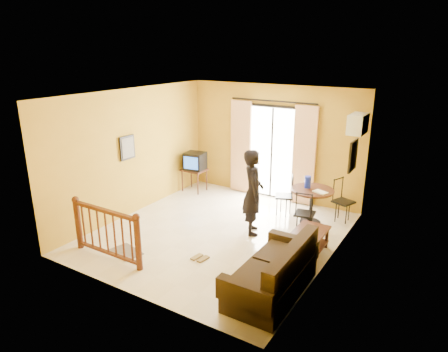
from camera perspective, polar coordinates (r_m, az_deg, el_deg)
The scene contains 19 objects.
ground at distance 8.25m, azimuth -0.74°, elevation -8.11°, with size 5.00×5.00×0.00m, color beige.
room_shell at distance 7.66m, azimuth -0.79°, elevation 3.41°, with size 5.00×5.00×5.00m.
balcony_door at distance 9.86m, azimuth 6.83°, elevation 3.49°, with size 2.25×0.14×2.46m.
tv_table at distance 10.45m, azimuth -4.27°, elevation 0.59°, with size 0.60×0.50×0.60m.
television at distance 10.34m, azimuth -4.18°, elevation 2.15°, with size 0.55×0.51×0.45m.
picture_left at distance 8.91m, azimuth -13.65°, elevation 3.96°, with size 0.05×0.42×0.52m.
dining_table at distance 8.68m, azimuth 12.43°, elevation -2.86°, with size 0.92×0.92×0.77m.
water_jug at distance 8.66m, azimuth 11.87°, elevation -0.84°, with size 0.14×0.14×0.25m, color #1321B2.
serving_tray at distance 8.47m, azimuth 13.58°, elevation -2.24°, with size 0.28×0.18×0.02m, color white.
dining_chairs at distance 8.88m, azimuth 12.06°, elevation -6.56°, with size 1.75×1.54×0.95m.
air_conditioner at distance 8.55m, azimuth 18.54°, elevation 7.08°, with size 0.31×0.60×0.40m.
botanical_print at distance 8.01m, azimuth 17.94°, elevation 2.78°, with size 0.05×0.50×0.60m.
coffee_table at distance 7.48m, azimuth 11.86°, elevation -8.91°, with size 0.55×1.00×0.44m.
bowl at distance 7.43m, azimuth 12.02°, elevation -7.63°, with size 0.18×0.18×0.06m, color brown.
sofa at distance 6.29m, azimuth 7.28°, elevation -13.81°, with size 0.86×1.84×0.88m.
standing_person at distance 7.97m, azimuth 4.17°, elevation -2.33°, with size 0.64×0.42×1.74m, color black.
stair_balustrade at distance 7.39m, azimuth -16.48°, elevation -7.31°, with size 1.63×0.13×1.04m.
doormat at distance 7.74m, azimuth -13.84°, elevation -10.48°, with size 0.60×0.40×0.02m, color #5C534A.
sandals at distance 7.32m, azimuth -3.45°, elevation -11.61°, with size 0.27×0.26×0.03m.
Camera 1 is at (3.98, -6.26, 3.62)m, focal length 32.00 mm.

